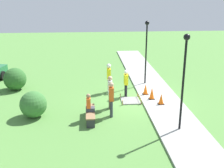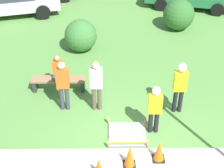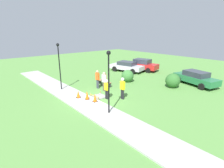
# 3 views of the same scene
# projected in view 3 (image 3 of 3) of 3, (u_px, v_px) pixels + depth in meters

# --- Properties ---
(ground_plane) EXTENTS (60.00, 60.00, 0.00)m
(ground_plane) POSITION_uv_depth(u_px,v_px,m) (95.00, 99.00, 14.57)
(ground_plane) COLOR #51843D
(sidewalk) EXTENTS (28.00, 2.27, 0.10)m
(sidewalk) POSITION_uv_depth(u_px,v_px,m) (83.00, 102.00, 13.85)
(sidewalk) COLOR #9E9E99
(sidewalk) RESTS_ON ground_plane
(wet_concrete_patch) EXTENTS (1.19, 1.10, 0.28)m
(wet_concrete_patch) POSITION_uv_depth(u_px,v_px,m) (99.00, 96.00, 15.13)
(wet_concrete_patch) COLOR gray
(wet_concrete_patch) RESTS_ON ground_plane
(traffic_cone_near_patch) EXTENTS (0.34, 0.34, 0.61)m
(traffic_cone_near_patch) POSITION_uv_depth(u_px,v_px,m) (78.00, 94.00, 14.62)
(traffic_cone_near_patch) COLOR black
(traffic_cone_near_patch) RESTS_ON sidewalk
(traffic_cone_far_patch) EXTENTS (0.34, 0.34, 0.70)m
(traffic_cone_far_patch) POSITION_uv_depth(u_px,v_px,m) (87.00, 95.00, 14.23)
(traffic_cone_far_patch) COLOR black
(traffic_cone_far_patch) RESTS_ON sidewalk
(traffic_cone_sidewalk_edge) EXTENTS (0.34, 0.34, 0.65)m
(traffic_cone_sidewalk_edge) POSITION_uv_depth(u_px,v_px,m) (95.00, 98.00, 13.77)
(traffic_cone_sidewalk_edge) COLOR black
(traffic_cone_sidewalk_edge) RESTS_ON sidewalk
(park_bench) EXTENTS (1.90, 0.44, 0.49)m
(park_bench) POSITION_uv_depth(u_px,v_px,m) (104.00, 82.00, 18.19)
(park_bench) COLOR #2D2D33
(park_bench) RESTS_ON ground_plane
(person_seated_on_bench) EXTENTS (0.36, 0.44, 0.89)m
(person_seated_on_bench) POSITION_uv_depth(u_px,v_px,m) (104.00, 78.00, 18.07)
(person_seated_on_bench) COLOR #383D47
(person_seated_on_bench) RESTS_ON park_bench
(worker_supervisor) EXTENTS (0.40, 0.24, 1.68)m
(worker_supervisor) POSITION_uv_depth(u_px,v_px,m) (107.00, 88.00, 14.38)
(worker_supervisor) COLOR black
(worker_supervisor) RESTS_ON ground_plane
(worker_assistant) EXTENTS (0.40, 0.27, 1.86)m
(worker_assistant) POSITION_uv_depth(u_px,v_px,m) (123.00, 86.00, 14.30)
(worker_assistant) COLOR black
(worker_assistant) RESTS_ON ground_plane
(bystander_in_orange_shirt) EXTENTS (0.40, 0.24, 1.83)m
(bystander_in_orange_shirt) POSITION_uv_depth(u_px,v_px,m) (97.00, 78.00, 17.09)
(bystander_in_orange_shirt) COLOR #383D47
(bystander_in_orange_shirt) RESTS_ON ground_plane
(bystander_in_gray_shirt) EXTENTS (0.40, 0.24, 1.84)m
(bystander_in_gray_shirt) POSITION_uv_depth(u_px,v_px,m) (104.00, 80.00, 16.31)
(bystander_in_gray_shirt) COLOR brown
(bystander_in_gray_shirt) RESTS_ON ground_plane
(lamppost_near) EXTENTS (0.28, 0.28, 4.21)m
(lamppost_near) POSITION_uv_depth(u_px,v_px,m) (109.00, 74.00, 11.20)
(lamppost_near) COLOR black
(lamppost_near) RESTS_ON sidewalk
(lamppost_far) EXTENTS (0.28, 0.28, 4.33)m
(lamppost_far) POSITION_uv_depth(u_px,v_px,m) (59.00, 60.00, 16.03)
(lamppost_far) COLOR black
(lamppost_far) RESTS_ON sidewalk
(parked_car_red) EXTENTS (4.75, 2.71, 1.66)m
(parked_car_red) POSITION_uv_depth(u_px,v_px,m) (142.00, 65.00, 25.02)
(parked_car_red) COLOR red
(parked_car_red) RESTS_ON ground_plane
(parked_car_green) EXTENTS (4.87, 2.74, 1.48)m
(parked_car_green) POSITION_uv_depth(u_px,v_px,m) (196.00, 78.00, 18.29)
(parked_car_green) COLOR #236B3D
(parked_car_green) RESTS_ON ground_plane
(parked_car_silver) EXTENTS (4.98, 2.90, 1.42)m
(parked_car_silver) POSITION_uv_depth(u_px,v_px,m) (127.00, 66.00, 24.37)
(parked_car_silver) COLOR #BCBCC1
(parked_car_silver) RESTS_ON ground_plane
(shrub_rounded_near) EXTENTS (1.44, 1.44, 1.44)m
(shrub_rounded_near) POSITION_uv_depth(u_px,v_px,m) (173.00, 81.00, 17.43)
(shrub_rounded_near) COLOR #2D6028
(shrub_rounded_near) RESTS_ON ground_plane
(shrub_rounded_mid) EXTENTS (1.35, 1.35, 1.35)m
(shrub_rounded_mid) POSITION_uv_depth(u_px,v_px,m) (128.00, 76.00, 19.43)
(shrub_rounded_mid) COLOR #387033
(shrub_rounded_mid) RESTS_ON ground_plane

